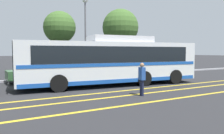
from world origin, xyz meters
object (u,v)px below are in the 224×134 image
(transit_bus, at_px, (112,61))
(parked_car_2, at_px, (106,68))
(tree_2, at_px, (60,28))
(parked_car_1, at_px, (42,72))
(street_lamp, at_px, (85,19))
(pedestrian_0, at_px, (142,77))
(tree_1, at_px, (120,27))

(transit_bus, relative_size, parked_car_2, 2.72)
(tree_2, bearing_deg, parked_car_1, -119.40)
(street_lamp, bearing_deg, parked_car_2, -58.66)
(parked_car_2, relative_size, pedestrian_0, 2.71)
(transit_bus, height_order, pedestrian_0, transit_bus)
(parked_car_1, distance_m, parked_car_2, 5.47)
(tree_2, bearing_deg, parked_car_2, -60.16)
(parked_car_1, height_order, pedestrian_0, pedestrian_0)
(parked_car_2, height_order, tree_2, tree_2)
(tree_1, bearing_deg, transit_bus, -123.52)
(parked_car_2, bearing_deg, street_lamp, -145.89)
(parked_car_1, relative_size, street_lamp, 0.68)
(pedestrian_0, bearing_deg, tree_1, 164.63)
(parked_car_1, height_order, parked_car_2, parked_car_2)
(parked_car_2, relative_size, street_lamp, 0.64)
(transit_bus, relative_size, parked_car_1, 2.57)
(parked_car_1, distance_m, pedestrian_0, 8.57)
(pedestrian_0, distance_m, tree_2, 13.24)
(street_lamp, distance_m, tree_1, 7.10)
(transit_bus, bearing_deg, street_lamp, 1.20)
(pedestrian_0, bearing_deg, tree_2, -165.25)
(parked_car_2, distance_m, tree_2, 6.70)
(transit_bus, xyz_separation_m, pedestrian_0, (-0.37, -3.85, -0.70))
(parked_car_1, bearing_deg, pedestrian_0, -159.16)
(street_lamp, relative_size, tree_1, 0.99)
(street_lamp, height_order, tree_1, tree_1)
(transit_bus, bearing_deg, parked_car_2, -15.62)
(tree_2, bearing_deg, street_lamp, -61.16)
(transit_bus, xyz_separation_m, street_lamp, (0.45, 5.95, 3.61))
(transit_bus, distance_m, tree_2, 9.40)
(street_lamp, bearing_deg, transit_bus, -94.34)
(street_lamp, bearing_deg, pedestrian_0, -94.78)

